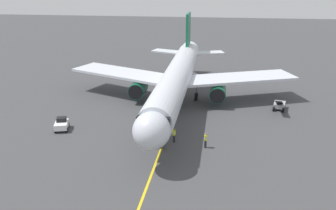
# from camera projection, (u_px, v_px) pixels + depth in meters

# --- Properties ---
(ground_plane) EXTENTS (220.00, 220.00, 0.00)m
(ground_plane) POSITION_uv_depth(u_px,v_px,m) (180.00, 100.00, 54.82)
(ground_plane) COLOR #424244
(apron_lead_in_line) EXTENTS (1.11, 40.00, 0.01)m
(apron_lead_in_line) POSITION_uv_depth(u_px,v_px,m) (171.00, 122.00, 46.87)
(apron_lead_in_line) COLOR yellow
(apron_lead_in_line) RESTS_ON ground
(airplane) EXTENTS (34.80, 40.27, 11.50)m
(airplane) POSITION_uv_depth(u_px,v_px,m) (177.00, 79.00, 51.36)
(airplane) COLOR silver
(airplane) RESTS_ON ground
(ground_crew_marshaller) EXTENTS (0.30, 0.43, 1.71)m
(ground_crew_marshaller) POSITION_uv_depth(u_px,v_px,m) (205.00, 140.00, 39.63)
(ground_crew_marshaller) COLOR #23232D
(ground_crew_marshaller) RESTS_ON ground
(ground_crew_wing_walker) EXTENTS (0.32, 0.44, 1.71)m
(ground_crew_wing_walker) POSITION_uv_depth(u_px,v_px,m) (174.00, 135.00, 40.92)
(ground_crew_wing_walker) COLOR #23232D
(ground_crew_wing_walker) RESTS_ON ground
(belt_loader_near_nose) EXTENTS (2.22, 4.73, 2.32)m
(belt_loader_near_nose) POSITION_uv_depth(u_px,v_px,m) (279.00, 105.00, 50.78)
(belt_loader_near_nose) COLOR #9E9EA3
(belt_loader_near_nose) RESTS_ON ground
(tug_portside) EXTENTS (2.06, 2.61, 1.50)m
(tug_portside) POSITION_uv_depth(u_px,v_px,m) (62.00, 124.00, 44.28)
(tug_portside) COLOR white
(tug_portside) RESTS_ON ground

